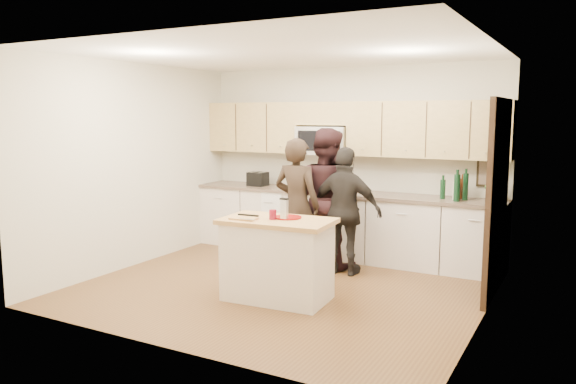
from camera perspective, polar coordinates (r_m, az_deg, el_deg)
The scene contains 21 objects.
floor at distance 6.71m, azimuth -0.56°, elevation -9.66°, with size 4.50×4.50×0.00m, color brown.
room_shell at distance 6.40m, azimuth -0.58°, elevation 5.27°, with size 4.52×4.02×2.71m.
back_cabinetry at distance 8.07m, azimuth 5.29°, elevation -3.23°, with size 4.50×0.66×0.94m.
upper_cabinetry at distance 8.04m, azimuth 6.05°, elevation 6.56°, with size 4.50×0.33×0.75m.
microwave at distance 8.15m, azimuth 3.69°, elevation 5.25°, with size 0.76×0.41×0.40m.
doorway at distance 6.61m, azimuth 20.61°, elevation -0.15°, with size 0.06×1.25×2.20m.
framed_picture at distance 7.70m, azimuth 19.72°, elevation 1.89°, with size 0.30×0.03×0.38m.
dish_towel at distance 8.26m, azimuth -1.26°, elevation -0.62°, with size 0.34×0.60×0.48m.
island at distance 6.18m, azimuth -1.09°, elevation -6.82°, with size 1.25×0.78×0.90m.
red_plate at distance 6.13m, azimuth -0.01°, elevation -2.59°, with size 0.30×0.30×0.02m, color maroon.
box_grater at distance 6.00m, azimuth -0.39°, elevation -1.63°, with size 0.09×0.06×0.22m.
drink_glass at distance 6.05m, azimuth -1.56°, elevation -2.31°, with size 0.08×0.08×0.10m, color maroon.
cutting_board at distance 6.07m, azimuth -4.52°, elevation -2.71°, with size 0.28×0.17×0.02m, color tan.
tongs at distance 6.16m, azimuth -4.06°, elevation -2.36°, with size 0.25×0.03×0.02m, color black.
knife at distance 5.95m, azimuth -4.11°, elevation -2.78°, with size 0.18×0.02×0.01m, color silver.
toaster at distance 8.58m, azimuth -3.08°, elevation 1.33°, with size 0.27×0.24×0.21m.
bottle_cluster at distance 7.46m, azimuth 17.35°, elevation 0.55°, with size 0.64×0.34×0.40m.
orchid at distance 7.43m, azimuth 20.33°, elevation 0.80°, with size 0.25×0.20×0.46m, color #326829.
woman_left at distance 7.20m, azimuth 0.90°, elevation -1.37°, with size 0.63×0.41×1.73m, color black.
woman_center at distance 7.47m, azimuth 3.76°, elevation -0.58°, with size 0.90×0.70×1.85m, color black.
woman_right at distance 7.11m, azimuth 5.86°, elevation -1.96°, with size 0.95×0.40×1.62m, color black.
Camera 1 is at (3.11, -5.59, 2.02)m, focal length 35.00 mm.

